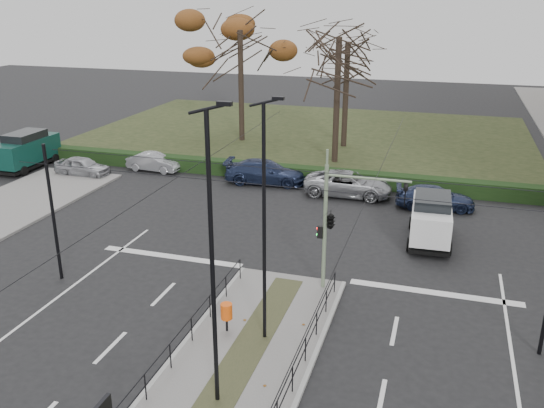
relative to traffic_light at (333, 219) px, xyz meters
The scene contains 20 objects.
ground 5.70m from the traffic_light, 112.61° to the right, with size 140.00×140.00×0.00m, color black.
median_island 7.74m from the traffic_light, 104.80° to the right, with size 4.40×15.00×0.14m, color slate.
park 28.91m from the traffic_light, 105.76° to the left, with size 38.00×26.00×0.10m, color black.
hedge 16.48m from the traffic_light, 118.70° to the left, with size 38.00×1.00×1.00m, color black.
median_railing 7.51m from the traffic_light, 104.60° to the right, with size 4.14×13.24×0.92m.
catenary 3.27m from the traffic_light, 123.59° to the right, with size 20.00×34.00×6.00m.
traffic_light is the anchor object (origin of this frame).
litter_bin 5.71m from the traffic_light, 123.95° to the right, with size 0.43×0.43×1.09m.
streetlamp_median_near 8.30m from the traffic_light, 102.70° to the right, with size 0.75×0.15×9.00m.
streetlamp_median_far 4.75m from the traffic_light, 108.62° to the right, with size 0.72×0.15×8.56m.
parked_car_first 22.59m from the traffic_light, 150.22° to the left, with size 1.55×3.84×1.31m, color #9B9CA2.
parked_car_second 20.65m from the traffic_light, 138.48° to the left, with size 1.34×3.83×1.26m, color #9B9CA2.
parked_car_third 15.12m from the traffic_light, 118.07° to the left, with size 2.14×5.26×1.53m, color #1F2A4A.
parked_car_fourth 12.64m from the traffic_light, 96.57° to the left, with size 2.46×5.34×1.48m, color #9B9CA2.
white_van 7.74m from the traffic_light, 60.35° to the left, with size 2.20×4.56×2.41m.
green_van 26.97m from the traffic_light, 154.42° to the left, with size 2.16×5.27×2.61m.
rust_tree 27.45m from the traffic_light, 117.70° to the left, with size 9.34×9.34×11.75m.
bare_tree_center 24.96m from the traffic_light, 99.05° to the left, with size 6.63×6.63×10.87m.
bare_tree_near 20.37m from the traffic_light, 100.65° to the left, with size 6.89×6.89×11.76m.
parked_car_fifth 12.39m from the traffic_light, 71.87° to the left, with size 1.81×4.45×1.29m, color #1F2A4A.
Camera 1 is at (5.74, -16.79, 11.57)m, focal length 38.00 mm.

